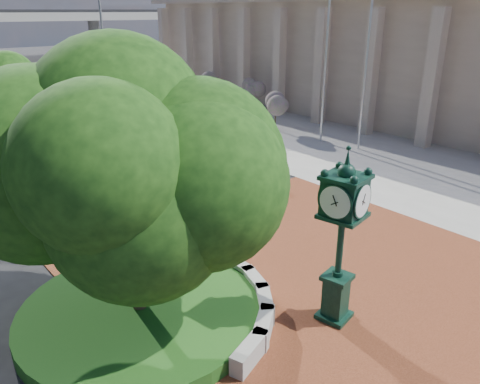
# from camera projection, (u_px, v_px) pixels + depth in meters

# --- Properties ---
(ground) EXTENTS (200.00, 200.00, 0.00)m
(ground) POSITION_uv_depth(u_px,v_px,m) (280.00, 258.00, 15.05)
(ground) COLOR black
(ground) RESTS_ON ground
(plaza) EXTENTS (12.00, 12.00, 0.04)m
(plaza) POSITION_uv_depth(u_px,v_px,m) (303.00, 269.00, 14.33)
(plaza) COLOR brown
(plaza) RESTS_ON ground
(sidewalk) EXTENTS (20.00, 50.00, 0.04)m
(sidewalk) POSITION_uv_depth(u_px,v_px,m) (345.00, 127.00, 31.76)
(sidewalk) COLOR #9E9B93
(sidewalk) RESTS_ON ground
(planter_wall) EXTENTS (2.96, 6.77, 0.54)m
(planter_wall) POSITION_uv_depth(u_px,v_px,m) (212.00, 279.00, 13.33)
(planter_wall) COLOR #9E9B93
(planter_wall) RESTS_ON ground
(grass_bed) EXTENTS (6.10, 6.10, 0.40)m
(grass_bed) POSITION_uv_depth(u_px,v_px,m) (141.00, 313.00, 11.98)
(grass_bed) COLOR #154B15
(grass_bed) RESTS_ON ground
(civic_building) EXTENTS (17.35, 44.00, 8.60)m
(civic_building) POSITION_uv_depth(u_px,v_px,m) (391.00, 53.00, 36.17)
(civic_building) COLOR tan
(civic_building) RESTS_ON ground
(tree_planter) EXTENTS (5.20, 5.20, 6.33)m
(tree_planter) POSITION_uv_depth(u_px,v_px,m) (129.00, 184.00, 10.70)
(tree_planter) COLOR #38281C
(tree_planter) RESTS_ON ground
(post_clock) EXTENTS (1.09, 1.09, 4.54)m
(post_clock) POSITION_uv_depth(u_px,v_px,m) (341.00, 231.00, 11.19)
(post_clock) COLOR black
(post_clock) RESTS_ON ground
(flagpole_a) EXTENTS (1.65, 0.41, 10.68)m
(flagpole_a) POSITION_uv_depth(u_px,v_px,m) (327.00, 47.00, 26.33)
(flagpole_a) COLOR silver
(flagpole_a) RESTS_ON ground
(flagpole_b) EXTENTS (1.55, 0.37, 10.06)m
(flagpole_b) POSITION_uv_depth(u_px,v_px,m) (367.00, 56.00, 24.85)
(flagpole_b) COLOR silver
(flagpole_b) RESTS_ON ground
(street_lamp_near) EXTENTS (1.93, 0.27, 8.61)m
(street_lamp_near) POSITION_uv_depth(u_px,v_px,m) (107.00, 47.00, 32.44)
(street_lamp_near) COLOR slate
(street_lamp_near) RESTS_ON ground
(shrub_near) EXTENTS (1.20, 1.20, 2.20)m
(shrub_near) POSITION_uv_depth(u_px,v_px,m) (276.00, 106.00, 30.39)
(shrub_near) COLOR #38281C
(shrub_near) RESTS_ON ground
(shrub_mid) EXTENTS (1.20, 1.20, 2.20)m
(shrub_mid) POSITION_uv_depth(u_px,v_px,m) (250.00, 92.00, 35.82)
(shrub_mid) COLOR #38281C
(shrub_mid) RESTS_ON ground
(shrub_far) EXTENTS (1.20, 1.20, 2.20)m
(shrub_far) POSITION_uv_depth(u_px,v_px,m) (213.00, 85.00, 38.96)
(shrub_far) COLOR #38281C
(shrub_far) RESTS_ON ground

